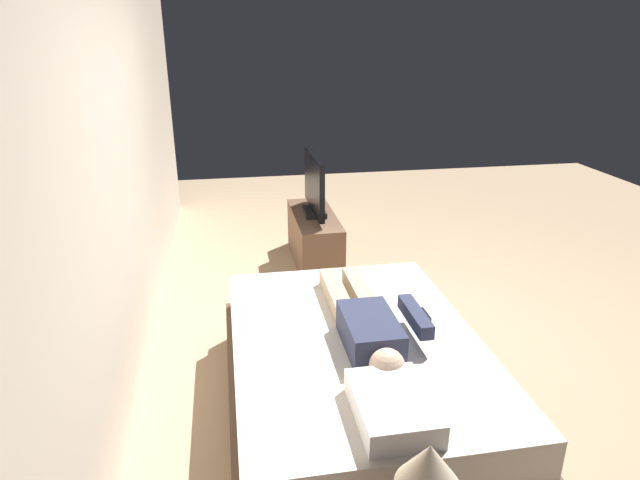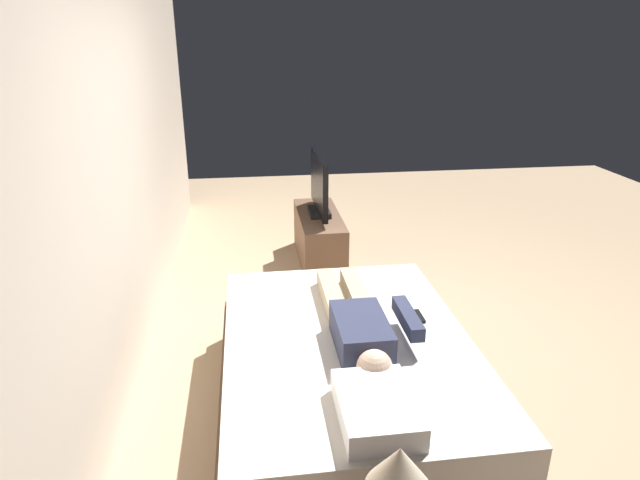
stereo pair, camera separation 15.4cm
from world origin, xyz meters
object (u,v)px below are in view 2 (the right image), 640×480
bed (347,379)px  lamp (399,470)px  person (359,323)px  pillow (376,408)px  remote (419,316)px  tv (319,186)px  tv_stand (319,238)px

bed → lamp: size_ratio=4.85×
person → pillow: bearing=174.7°
bed → remote: 0.58m
pillow → tv: size_ratio=0.55×
tv_stand → tv: size_ratio=1.25×
tv → person: bearing=177.9°
person → tv_stand: size_ratio=1.15×
person → tv: tv is taller
lamp → tv_stand: bearing=-3.6°
person → lamp: size_ratio=3.00×
bed → lamp: bearing=176.5°
person → lamp: bearing=173.7°
pillow → lamp: 0.67m
person → bed: bearing=113.2°
pillow → remote: bearing=-28.3°
tv_stand → tv: 0.53m
tv → tv_stand: bearing=0.0°
tv_stand → lamp: lamp is taller
tv_stand → bed: bearing=176.3°
tv → lamp: tv is taller
person → tv_stand: bearing=-2.1°
remote → lamp: size_ratio=0.36×
remote → tv_stand: bearing=8.4°
remote → tv: size_ratio=0.17×
pillow → person: size_ratio=0.38×
tv_stand → tv: tv is taller
person → remote: size_ratio=8.40×
remote → lamp: lamp is taller
bed → tv_stand: bed is taller
tv_stand → lamp: size_ratio=2.62×
remote → lamp: (-1.50, 0.55, 0.30)m
pillow → tv: bearing=-2.8°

